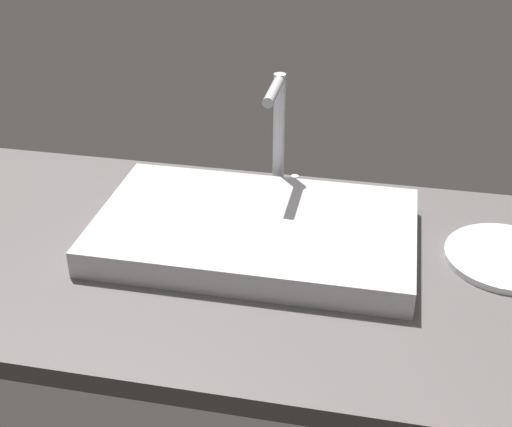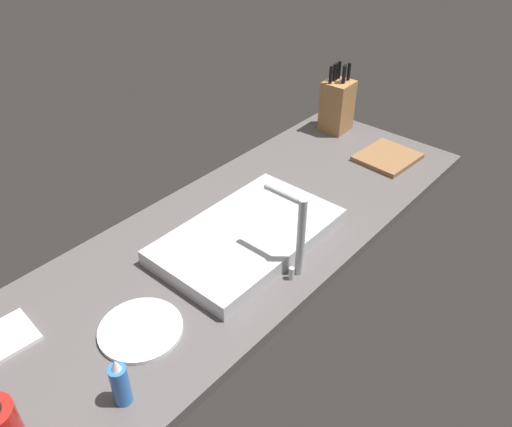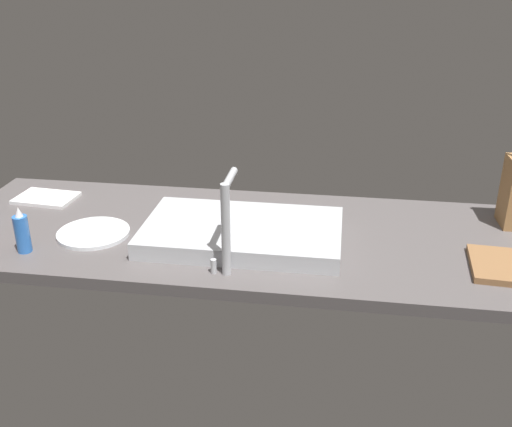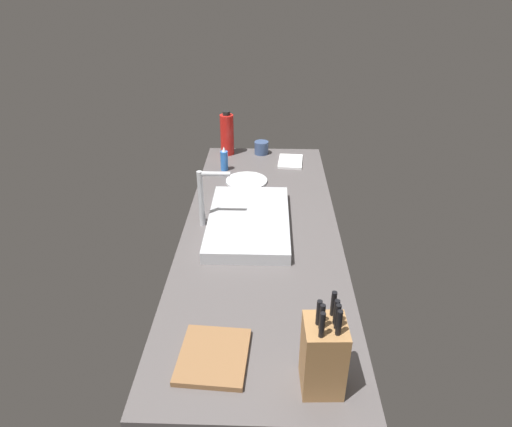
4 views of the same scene
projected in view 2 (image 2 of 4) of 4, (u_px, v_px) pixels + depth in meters
countertop_slab at (240, 237)px, 164.53cm from camera, size 189.38×66.93×3.50cm
sink_basin at (248, 236)px, 158.05cm from camera, size 57.68×34.56×5.04cm
faucet at (296, 229)px, 140.21cm from camera, size 5.50×13.93×25.51cm
knife_block at (337, 105)px, 216.35cm from camera, size 12.06×11.44×28.95cm
cutting_board at (387, 157)px, 201.27cm from camera, size 23.65×21.19×1.80cm
soap_bottle at (120, 383)px, 110.75cm from camera, size 4.08×4.08×13.67cm
dinner_plate at (141, 330)px, 130.01cm from camera, size 21.57×21.57×1.20cm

